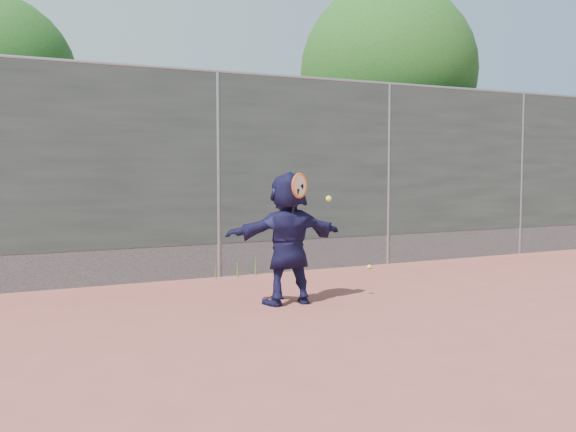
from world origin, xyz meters
name	(u,v)px	position (x,y,z in m)	size (l,w,h in m)	color
ground	(339,330)	(0.00, 0.00, 0.00)	(80.00, 80.00, 0.00)	#9E4C42
player	(288,238)	(0.09, 1.34, 0.78)	(1.45, 0.46, 1.56)	#17153B
ball_ground	(369,267)	(2.41, 3.15, 0.03)	(0.07, 0.07, 0.07)	#D9F636
fence	(218,170)	(0.00, 3.50, 1.58)	(20.00, 0.06, 3.03)	#38423D
swing_action	(302,189)	(0.17, 1.13, 1.37)	(0.52, 0.17, 0.51)	#DC5814
tree_right	(394,78)	(4.68, 5.75, 3.49)	(3.78, 3.60, 5.39)	#382314
weed_clump	(240,268)	(0.29, 3.38, 0.13)	(0.68, 0.07, 0.30)	#387226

